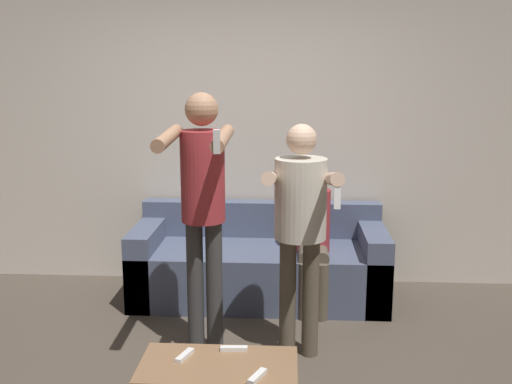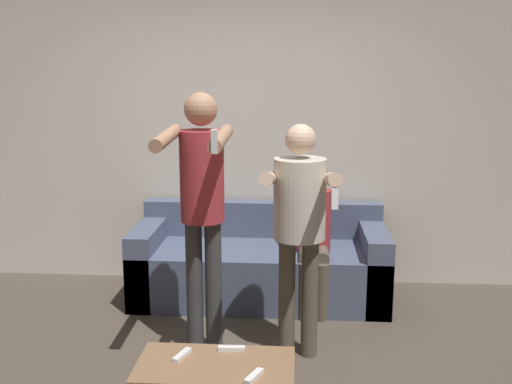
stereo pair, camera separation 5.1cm
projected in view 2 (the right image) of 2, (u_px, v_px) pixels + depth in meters
wall_back at (242, 130)px, 5.20m from camera, size 6.40×0.06×2.70m
couch at (260, 265)px, 4.97m from camera, size 2.05×0.83×0.75m
person_standing_left at (202, 196)px, 3.82m from camera, size 0.40×0.72×1.74m
person_standing_right at (299, 215)px, 3.80m from camera, size 0.45×0.73×1.55m
person_seated at (314, 229)px, 4.69m from camera, size 0.27×0.51×1.18m
coffee_table at (215, 370)px, 3.19m from camera, size 0.84×0.45×0.35m
remote_near at (254, 376)px, 3.02m from camera, size 0.10×0.15×0.02m
remote_mid at (182, 355)px, 3.25m from camera, size 0.09×0.15×0.02m
remote_far at (231, 348)px, 3.32m from camera, size 0.15×0.04×0.02m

